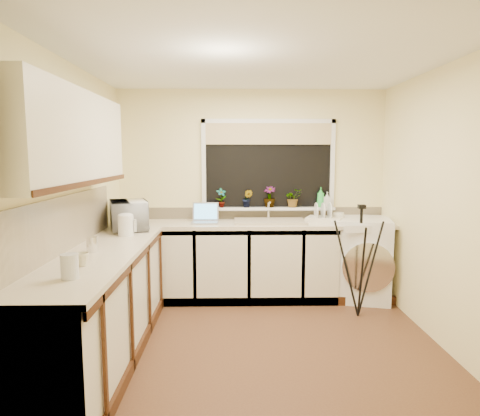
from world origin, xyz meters
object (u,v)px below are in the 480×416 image
object	(u,v)px
soap_bottle_green	(321,197)
glass_jug	(70,266)
cup_left	(82,259)
washing_machine	(359,258)
plant_c	(269,197)
plant_a	(221,198)
kettle	(126,226)
plant_d	(293,198)
dish_rack	(324,220)
soap_bottle_clear	(327,200)
steel_jar	(92,244)
tripod	(360,261)
microwave	(129,215)
laptop	(205,217)
plant_b	(247,199)
cup_back	(338,217)

from	to	relation	value
soap_bottle_green	glass_jug	bearing A→B (deg)	-130.50
cup_left	washing_machine	bearing A→B (deg)	36.71
plant_c	plant_a	bearing A→B (deg)	-177.75
kettle	plant_d	world-z (taller)	plant_d
dish_rack	soap_bottle_clear	size ratio (longest dim) A/B	2.12
steel_jar	cup_left	size ratio (longest dim) A/B	1.23
washing_machine	cup_left	bearing A→B (deg)	-130.42
washing_machine	plant_d	size ratio (longest dim) A/B	4.26
tripod	cup_left	world-z (taller)	tripod
steel_jar	glass_jug	bearing A→B (deg)	-82.09
microwave	plant_a	xyz separation A→B (m)	(0.95, 0.62, 0.12)
laptop	dish_rack	xyz separation A→B (m)	(1.38, -0.02, -0.03)
microwave	steel_jar	bearing A→B (deg)	158.64
microwave	plant_b	xyz separation A→B (m)	(1.26, 0.61, 0.11)
glass_jug	steel_jar	world-z (taller)	glass_jug
washing_machine	soap_bottle_green	world-z (taller)	soap_bottle_green
washing_machine	kettle	distance (m)	2.68
plant_b	plant_a	bearing A→B (deg)	178.53
plant_c	cup_back	xyz separation A→B (m)	(0.80, -0.17, -0.22)
plant_b	plant_c	world-z (taller)	plant_c
tripod	plant_c	distance (m)	1.33
tripod	microwave	size ratio (longest dim) A/B	2.18
cup_back	plant_a	bearing A→B (deg)	173.80
laptop	tripod	size ratio (longest dim) A/B	0.26
soap_bottle_clear	plant_d	bearing A→B (deg)	177.19
laptop	steel_jar	bearing A→B (deg)	-118.52
plant_a	kettle	bearing A→B (deg)	-132.46
glass_jug	cup_back	bearing A→B (deg)	45.09
washing_machine	soap_bottle_green	bearing A→B (deg)	162.59
washing_machine	soap_bottle_green	distance (m)	0.85
washing_machine	plant_b	world-z (taller)	plant_b
laptop	plant_d	size ratio (longest dim) A/B	1.36
plant_b	plant_d	bearing A→B (deg)	2.26
laptop	dish_rack	world-z (taller)	laptop
glass_jug	laptop	bearing A→B (deg)	72.33
cup_left	soap_bottle_green	bearing A→B (deg)	45.17
plant_a	plant_d	size ratio (longest dim) A/B	1.05
kettle	plant_c	world-z (taller)	plant_c
dish_rack	plant_c	bearing A→B (deg)	-178.05
dish_rack	plant_d	bearing A→B (deg)	168.88
soap_bottle_green	tripod	bearing A→B (deg)	-73.12
washing_machine	kettle	size ratio (longest dim) A/B	4.86
kettle	microwave	bearing A→B (deg)	98.03
cup_back	cup_left	xyz separation A→B (m)	(-2.31, -1.97, -0.01)
steel_jar	plant_d	bearing A→B (deg)	42.32
plant_b	dish_rack	bearing A→B (deg)	-12.88
glass_jug	plant_b	size ratio (longest dim) A/B	0.74
steel_jar	plant_a	world-z (taller)	plant_a
laptop	soap_bottle_clear	size ratio (longest dim) A/B	1.62
plant_d	plant_a	bearing A→B (deg)	-179.09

